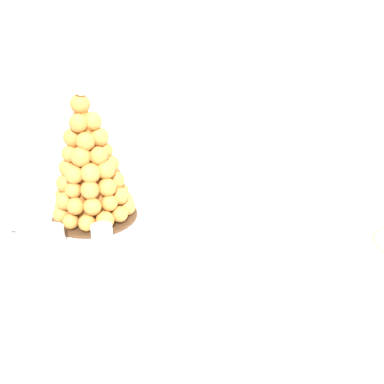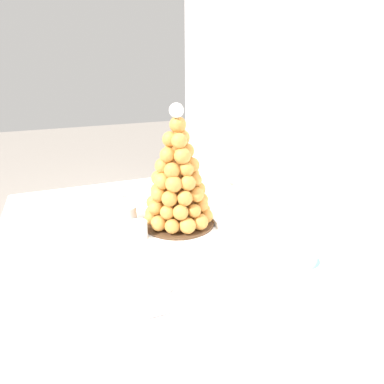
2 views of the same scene
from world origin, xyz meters
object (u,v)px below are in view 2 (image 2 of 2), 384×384
(croquembouche, at_px, (178,180))
(dessert_cup_mid_right, at_px, (145,254))
(dessert_cup_mid_left, at_px, (127,214))
(wine_glass, at_px, (232,175))
(dessert_cup_right, at_px, (159,278))
(dessert_cup_centre, at_px, (139,230))
(serving_tray, at_px, (167,234))
(dessert_cup_left, at_px, (122,200))
(macaron_goblet, at_px, (305,312))
(creme_brulee_ramekin, at_px, (153,198))

(croquembouche, xyz_separation_m, dessert_cup_mid_right, (0.18, -0.15, -0.12))
(dessert_cup_mid_left, bearing_deg, wine_glass, 94.50)
(dessert_cup_mid_left, distance_m, dessert_cup_right, 0.37)
(dessert_cup_centre, distance_m, dessert_cup_right, 0.25)
(dessert_cup_mid_left, height_order, dessert_cup_mid_right, dessert_cup_mid_left)
(serving_tray, relative_size, dessert_cup_centre, 12.50)
(dessert_cup_left, distance_m, dessert_cup_centre, 0.24)
(dessert_cup_mid_left, relative_size, dessert_cup_right, 1.01)
(croquembouche, height_order, dessert_cup_mid_right, croquembouche)
(dessert_cup_mid_right, xyz_separation_m, wine_glass, (-0.28, 0.39, 0.08))
(dessert_cup_right, bearing_deg, dessert_cup_mid_left, -179.14)
(dessert_cup_right, bearing_deg, dessert_cup_left, -179.68)
(dessert_cup_centre, xyz_separation_m, dessert_cup_right, (0.25, -0.01, 0.00))
(serving_tray, bearing_deg, wine_glass, 117.67)
(serving_tray, height_order, dessert_cup_centre, dessert_cup_centre)
(dessert_cup_centre, relative_size, dessert_cup_mid_right, 0.84)
(dessert_cup_mid_right, height_order, dessert_cup_right, dessert_cup_right)
(dessert_cup_left, bearing_deg, macaron_goblet, 10.40)
(dessert_cup_centre, xyz_separation_m, wine_glass, (-0.15, 0.38, 0.08))
(macaron_goblet, bearing_deg, dessert_cup_mid_right, -160.53)
(serving_tray, height_order, croquembouche, croquembouche)
(dessert_cup_mid_right, bearing_deg, croquembouche, 140.05)
(wine_glass, bearing_deg, dessert_cup_right, -44.06)
(croquembouche, relative_size, dessert_cup_mid_right, 6.01)
(dessert_cup_mid_right, bearing_deg, macaron_goblet, 19.47)
(croquembouche, xyz_separation_m, dessert_cup_centre, (0.05, -0.14, -0.12))
(dessert_cup_centre, height_order, macaron_goblet, macaron_goblet)
(dessert_cup_mid_right, bearing_deg, wine_glass, 125.78)
(dessert_cup_left, bearing_deg, serving_tray, 20.91)
(dessert_cup_right, xyz_separation_m, wine_glass, (-0.40, 0.39, 0.07))
(dessert_cup_left, xyz_separation_m, wine_glass, (0.09, 0.39, 0.07))
(dessert_cup_left, distance_m, macaron_goblet, 0.83)
(dessert_cup_right, relative_size, wine_glass, 0.41)
(creme_brulee_ramekin, bearing_deg, dessert_cup_mid_right, -17.62)
(serving_tray, bearing_deg, dessert_cup_mid_right, -37.43)
(croquembouche, bearing_deg, macaron_goblet, 0.01)
(dessert_cup_left, distance_m, dessert_cup_mid_left, 0.12)
(dessert_cup_centre, bearing_deg, dessert_cup_mid_left, -174.58)
(dessert_cup_centre, bearing_deg, serving_tray, 87.42)
(dessert_cup_mid_left, xyz_separation_m, dessert_cup_mid_right, (0.25, -0.00, -0.00))
(serving_tray, relative_size, croquembouche, 1.74)
(dessert_cup_left, height_order, dessert_cup_mid_left, same)
(dessert_cup_left, distance_m, dessert_cup_right, 0.49)
(dessert_cup_left, bearing_deg, croquembouche, 37.23)
(dessert_cup_mid_left, xyz_separation_m, creme_brulee_ramekin, (-0.12, 0.12, -0.01))
(croquembouche, xyz_separation_m, dessert_cup_left, (-0.20, -0.15, -0.12))
(macaron_goblet, bearing_deg, creme_brulee_ramekin, -177.64)
(croquembouche, height_order, macaron_goblet, croquembouche)
(dessert_cup_right, distance_m, wine_glass, 0.56)
(croquembouche, height_order, dessert_cup_mid_left, croquembouche)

